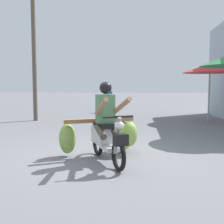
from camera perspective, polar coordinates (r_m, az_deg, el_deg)
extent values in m
plane|color=slate|center=(5.98, -1.47, -9.06)|extent=(120.00, 120.00, 0.00)
torus|color=black|center=(4.88, 1.36, -9.00)|extent=(0.32, 0.54, 0.56)
torus|color=black|center=(5.98, -2.97, -6.32)|extent=(0.32, 0.54, 0.56)
cube|color=silver|center=(5.32, -0.67, -7.33)|extent=(0.46, 0.61, 0.08)
cube|color=silver|center=(5.66, -2.06, -4.72)|extent=(0.53, 0.70, 0.36)
cube|color=black|center=(5.55, -1.80, -2.61)|extent=(0.50, 0.65, 0.10)
cylinder|color=gray|center=(4.86, 1.10, -4.95)|extent=(0.19, 0.28, 0.69)
cylinder|color=black|center=(4.77, 1.29, -1.01)|extent=(0.52, 0.28, 0.04)
sphere|color=silver|center=(4.72, 1.64, -2.80)|extent=(0.14, 0.14, 0.14)
cube|color=black|center=(4.72, 1.82, -5.75)|extent=(0.29, 0.25, 0.20)
cube|color=silver|center=(4.81, 1.36, -5.54)|extent=(0.21, 0.30, 0.04)
cube|color=olive|center=(5.76, -2.54, -1.72)|extent=(1.39, 0.75, 0.08)
cube|color=olive|center=(5.93, -3.08, -1.81)|extent=(1.25, 0.67, 0.06)
ellipsoid|color=#84A847|center=(5.93, -9.20, -5.46)|extent=(0.46, 0.44, 0.64)
cylinder|color=#998459|center=(5.87, -9.25, -2.13)|extent=(0.02, 0.02, 0.12)
ellipsoid|color=#7DA140|center=(6.30, 2.16, -5.14)|extent=(0.63, 0.61, 0.64)
cylinder|color=#998459|center=(6.24, 2.17, -1.82)|extent=(0.02, 0.02, 0.16)
ellipsoid|color=#83A746|center=(5.96, 3.68, -4.59)|extent=(0.43, 0.41, 0.53)
cylinder|color=#998459|center=(5.92, 3.70, -1.90)|extent=(0.02, 0.02, 0.09)
ellipsoid|color=#82A544|center=(6.01, 2.24, -4.85)|extent=(0.46, 0.43, 0.61)
cylinder|color=#998459|center=(5.96, 2.25, -1.81)|extent=(0.02, 0.02, 0.09)
cube|color=#4C7F51|center=(5.40, -1.40, 0.69)|extent=(0.40, 0.35, 0.56)
sphere|color=black|center=(5.36, -1.34, 5.04)|extent=(0.24, 0.24, 0.24)
cylinder|color=#9E7051|center=(5.15, 1.89, 1.18)|extent=(0.44, 0.67, 0.39)
cylinder|color=#9E7051|center=(5.01, -2.23, 1.07)|extent=(0.35, 0.70, 0.39)
cylinder|color=#4C4238|center=(5.39, 0.44, -3.93)|extent=(0.31, 0.45, 0.27)
cylinder|color=#4C4238|center=(5.29, -2.40, -4.10)|extent=(0.31, 0.45, 0.27)
torus|color=black|center=(16.39, -0.76, 1.06)|extent=(0.18, 0.53, 0.52)
torus|color=black|center=(15.30, -0.37, 0.75)|extent=(0.18, 0.53, 0.52)
cube|color=silver|center=(15.73, -0.54, 1.76)|extent=(0.42, 0.93, 0.32)
cylinder|color=black|center=(16.30, -0.74, 3.36)|extent=(0.50, 0.14, 0.04)
cube|color=#386699|center=(15.69, -0.53, 3.39)|extent=(0.33, 0.26, 0.52)
sphere|color=tan|center=(15.70, -0.54, 4.67)|extent=(0.20, 0.20, 0.20)
cylinder|color=#99999E|center=(12.11, 19.45, 3.07)|extent=(0.05, 0.05, 2.14)
cone|color=red|center=(12.13, 19.62, 8.53)|extent=(2.24, 2.24, 0.37)
cylinder|color=brown|center=(12.43, -15.84, 11.94)|extent=(0.18, 0.18, 5.91)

